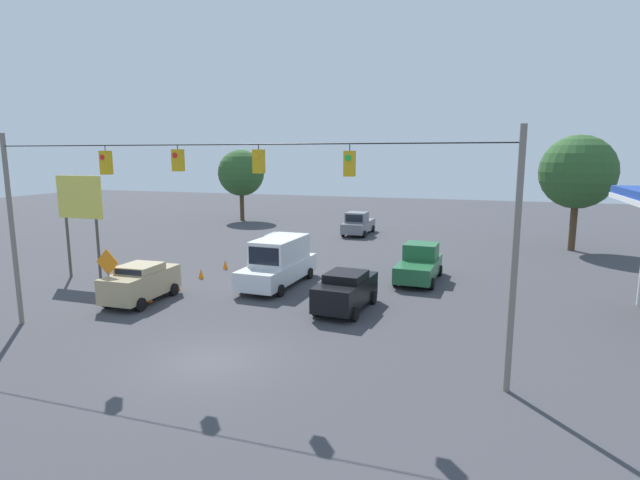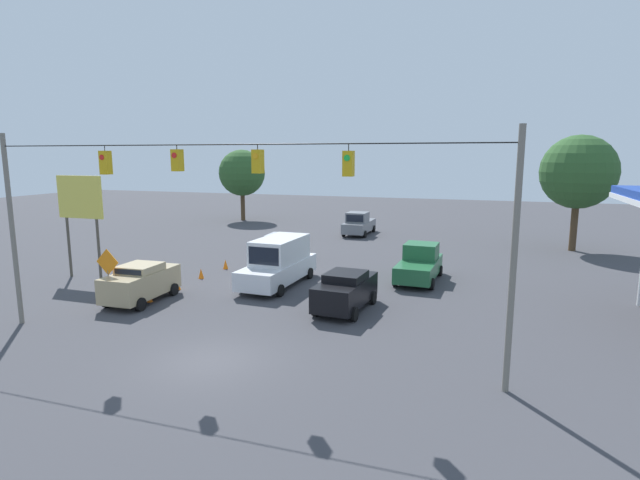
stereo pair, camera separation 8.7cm
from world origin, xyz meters
The scene contains 16 objects.
ground_plane centered at (0.00, 0.00, 0.00)m, with size 140.00×140.00×0.00m, color #3D3D42.
overhead_signal_span centered at (0.04, -0.93, 5.23)m, with size 20.06×0.38×8.14m.
box_truck_white_withflow_mid centered at (1.87, -10.59, 1.32)m, with size 2.60×6.38×2.66m.
sedan_black_crossing_near centered at (-2.96, -7.30, 0.95)m, with size 2.33×4.48×1.82m.
sedan_silver_withflow_far centered at (4.21, -16.32, 1.00)m, with size 2.21×4.35×1.91m.
sedan_tan_parked_shoulder centered at (7.12, -5.39, 0.99)m, with size 2.21×4.31×1.89m.
pickup_truck_green_oncoming_far centered at (-5.52, -14.10, 0.98)m, with size 2.40×5.23×2.12m.
pickup_truck_grey_withflow_deep centered at (2.03, -29.47, 0.98)m, with size 2.21×5.29×2.12m.
traffic_cone_nearest centered at (6.69, -5.40, 0.30)m, with size 0.33×0.33×0.60m, color orange.
traffic_cone_second centered at (6.68, -7.80, 0.30)m, with size 0.33×0.33×0.60m, color orange.
traffic_cone_third centered at (6.83, -10.42, 0.30)m, with size 0.33×0.33×0.60m, color orange.
traffic_cone_fourth centered at (6.70, -13.11, 0.30)m, with size 0.33×0.33×0.60m, color orange.
roadside_billboard centered at (13.41, -8.31, 4.34)m, with size 3.14×0.16×6.08m.
work_zone_sign centered at (7.98, -4.15, 1.99)m, with size 1.27×0.06×2.84m.
tree_horizon_left centered at (-15.42, -27.15, 5.97)m, with size 5.52×5.52×8.75m.
tree_horizon_right centered at (16.88, -35.30, 5.26)m, with size 5.09×5.09×7.83m.
Camera 2 is at (-9.10, 14.67, 7.26)m, focal length 28.00 mm.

